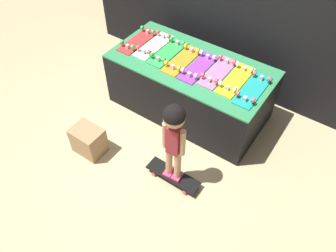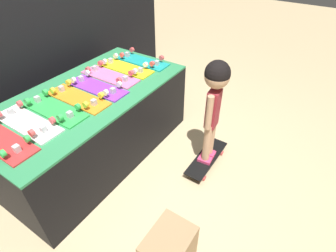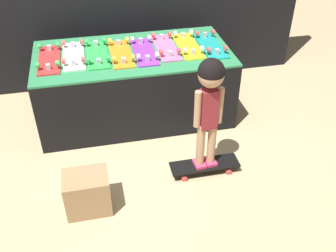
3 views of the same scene
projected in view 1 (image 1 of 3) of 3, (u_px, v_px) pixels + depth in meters
name	position (u px, v px, depth m)	size (l,w,h in m)	color
ground_plane	(160.00, 138.00, 4.11)	(16.00, 16.00, 0.00)	tan
display_rack	(190.00, 87.00, 4.19)	(1.98, 0.99, 0.75)	black
skateboard_red_on_rack	(138.00, 40.00, 4.22)	(0.21, 0.63, 0.09)	red
skateboard_white_on_rack	(154.00, 45.00, 4.14)	(0.21, 0.63, 0.09)	white
skateboard_green_on_rack	(168.00, 52.00, 4.04)	(0.21, 0.63, 0.09)	green
skateboard_orange_on_rack	(182.00, 60.00, 3.94)	(0.21, 0.63, 0.09)	orange
skateboard_purple_on_rack	(199.00, 67.00, 3.85)	(0.21, 0.63, 0.09)	purple
skateboard_pink_on_rack	(218.00, 72.00, 3.79)	(0.21, 0.63, 0.09)	pink
skateboard_yellow_on_rack	(236.00, 79.00, 3.69)	(0.21, 0.63, 0.09)	yellow
skateboard_teal_on_rack	(253.00, 89.00, 3.58)	(0.21, 0.63, 0.09)	teal
skateboard_on_floor	(173.00, 176.00, 3.65)	(0.63, 0.19, 0.09)	black
child	(174.00, 131.00, 3.09)	(0.25, 0.21, 1.05)	#E03D6B
storage_box	(89.00, 140.00, 3.85)	(0.36, 0.28, 0.35)	#A37F56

